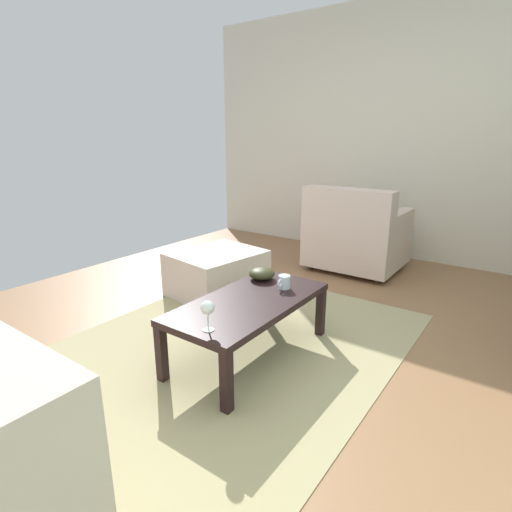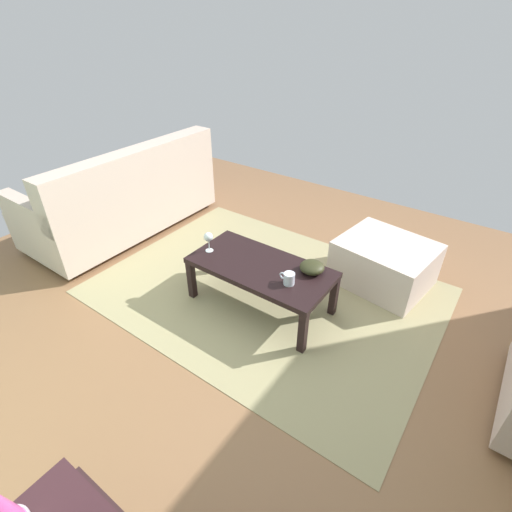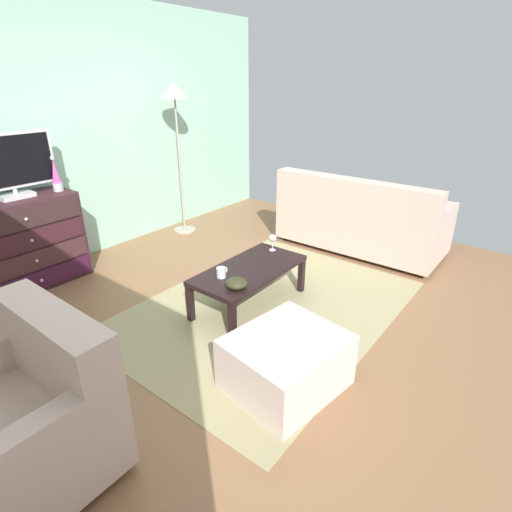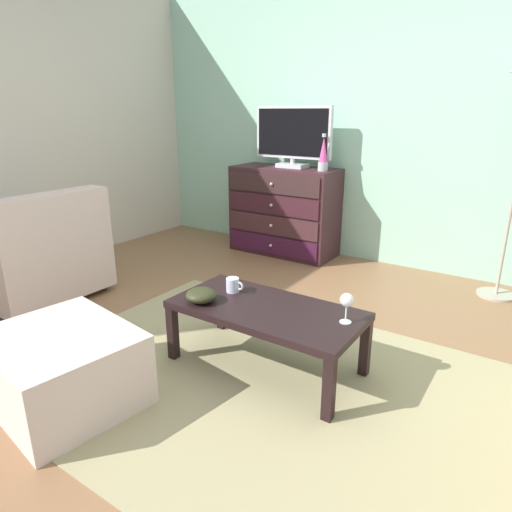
% 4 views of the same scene
% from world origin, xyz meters
% --- Properties ---
extents(ground_plane, '(5.66, 4.84, 0.05)m').
position_xyz_m(ground_plane, '(0.00, 0.00, -0.03)').
color(ground_plane, '#896040').
extents(wall_plain_left, '(0.12, 4.84, 2.63)m').
position_xyz_m(wall_plain_left, '(-2.59, 0.00, 1.32)').
color(wall_plain_left, beige).
rests_on(wall_plain_left, ground_plane).
extents(area_rug, '(2.60, 1.90, 0.01)m').
position_xyz_m(area_rug, '(0.20, -0.20, 0.00)').
color(area_rug, tan).
rests_on(area_rug, ground_plane).
extents(coffee_table, '(1.04, 0.52, 0.37)m').
position_xyz_m(coffee_table, '(0.14, -0.04, 0.32)').
color(coffee_table, black).
rests_on(coffee_table, ground_plane).
extents(wine_glass, '(0.07, 0.07, 0.16)m').
position_xyz_m(wine_glass, '(0.57, 0.03, 0.48)').
color(wine_glass, silver).
rests_on(wine_glass, coffee_table).
extents(mug, '(0.11, 0.08, 0.08)m').
position_xyz_m(mug, '(-0.14, 0.03, 0.41)').
color(mug, silver).
rests_on(mug, coffee_table).
extents(bowl_decorative, '(0.17, 0.17, 0.08)m').
position_xyz_m(bowl_decorative, '(-0.20, -0.18, 0.41)').
color(bowl_decorative, '#2E2F19').
rests_on(bowl_decorative, coffee_table).
extents(armchair, '(0.80, 0.86, 0.83)m').
position_xyz_m(armchair, '(-1.82, -0.18, 0.34)').
color(armchair, '#332319').
rests_on(armchair, ground_plane).
extents(ottoman, '(0.78, 0.70, 0.37)m').
position_xyz_m(ottoman, '(-0.51, -0.86, 0.18)').
color(ottoman, beige).
rests_on(ottoman, ground_plane).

